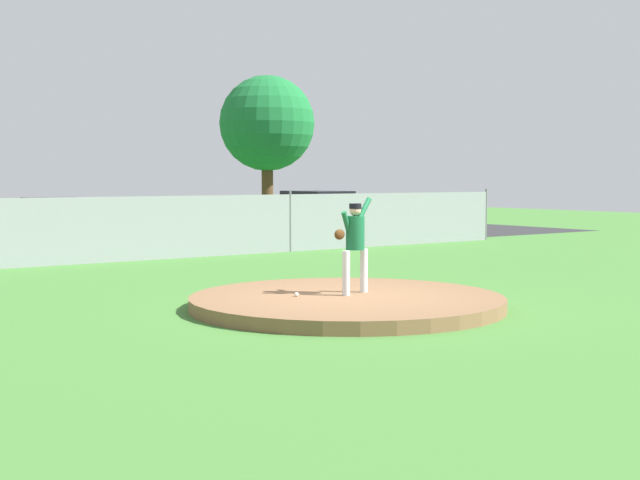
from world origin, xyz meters
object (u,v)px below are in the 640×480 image
object	(u,v)px
parked_car_champagne	(59,225)
parked_car_burgundy	(317,215)
baseball	(296,294)
traffic_cone_orange	(191,236)
pitcher_youth	(355,238)

from	to	relation	value
parked_car_champagne	parked_car_burgundy	bearing A→B (deg)	1.98
baseball	parked_car_burgundy	bearing A→B (deg)	53.04
parked_car_champagne	baseball	bearing A→B (deg)	-93.40
parked_car_champagne	traffic_cone_orange	xyz separation A→B (m)	(4.53, 0.20, -0.52)
traffic_cone_orange	pitcher_youth	bearing A→B (deg)	-106.88
baseball	parked_car_champagne	bearing A→B (deg)	86.60
pitcher_youth	traffic_cone_orange	world-z (taller)	pitcher_youth
pitcher_youth	parked_car_champagne	distance (m)	14.10
parked_car_champagne	traffic_cone_orange	world-z (taller)	parked_car_champagne
parked_car_champagne	traffic_cone_orange	distance (m)	4.56
parked_car_champagne	parked_car_burgundy	xyz separation A→B (m)	(9.82, 0.34, 0.04)
pitcher_youth	parked_car_champagne	size ratio (longest dim) A/B	0.34
pitcher_youth	parked_car_burgundy	world-z (taller)	pitcher_youth
parked_car_burgundy	traffic_cone_orange	world-z (taller)	parked_car_burgundy
baseball	pitcher_youth	bearing A→B (deg)	-16.28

